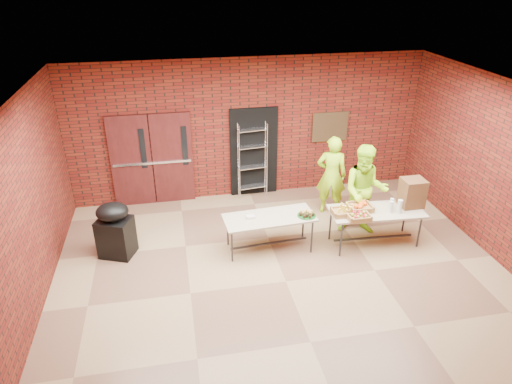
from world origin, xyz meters
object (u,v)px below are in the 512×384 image
table_left (269,220)px  table_right (376,213)px  wire_rack (252,161)px  volunteer_man (365,191)px  coffee_dispenser (412,193)px  volunteer_woman (331,175)px  covered_grill (115,230)px

table_left → table_right: bearing=-9.7°
wire_rack → table_left: bearing=-99.4°
volunteer_man → table_left: bearing=-154.5°
coffee_dispenser → volunteer_man: bearing=153.3°
table_left → volunteer_woman: (1.62, 1.18, 0.24)m
covered_grill → volunteer_woman: size_ratio=0.61×
wire_rack → volunteer_man: (1.88, -2.00, 0.04)m
wire_rack → table_right: (1.94, -2.46, -0.23)m
wire_rack → coffee_dispenser: size_ratio=3.22×
wire_rack → table_left: wire_rack is taller
volunteer_woman → coffee_dispenser: bearing=149.1°
table_left → volunteer_woman: size_ratio=0.99×
wire_rack → table_left: (-0.11, -2.26, -0.25)m
covered_grill → volunteer_man: (4.83, -0.11, 0.40)m
volunteer_woman → covered_grill: bearing=28.5°
volunteer_woman → volunteer_man: (0.36, -0.93, 0.06)m
table_left → volunteer_man: 2.02m
table_left → coffee_dispenser: bearing=-6.9°
wire_rack → volunteer_woman: 1.86m
table_left → covered_grill: (-2.85, 0.36, -0.10)m
volunteer_woman → volunteer_man: volunteer_man is taller
table_left → volunteer_man: volunteer_man is taller
table_right → coffee_dispenser: (0.72, 0.06, 0.34)m
table_right → volunteer_man: bearing=101.9°
coffee_dispenser → volunteer_woman: (-1.15, 1.33, -0.13)m
coffee_dispenser → volunteer_man: (-0.79, 0.40, -0.07)m
coffee_dispenser → volunteer_woman: bearing=130.9°
covered_grill → volunteer_woman: (4.47, 0.82, 0.34)m
wire_rack → table_right: bearing=-58.4°
table_left → table_right: 2.06m
table_right → volunteer_woman: (-0.43, 1.39, 0.21)m
table_right → volunteer_woman: bearing=110.6°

